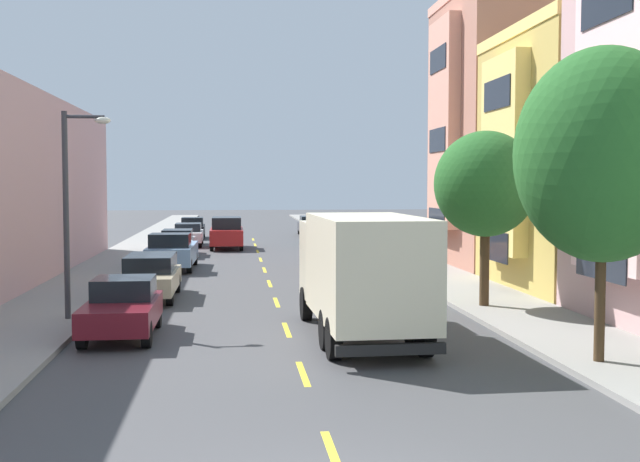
{
  "coord_description": "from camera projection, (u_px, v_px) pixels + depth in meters",
  "views": [
    {
      "loc": [
        -1.44,
        -9.29,
        3.97
      ],
      "look_at": [
        2.47,
        26.1,
        1.83
      ],
      "focal_mm": 44.58,
      "sensor_mm": 36.0,
      "label": 1
    }
  ],
  "objects": [
    {
      "name": "parked_sedan_white",
      "position": [
        188.0,
        234.0,
        50.45
      ],
      "size": [
        1.85,
        4.52,
        1.43
      ],
      "color": "silver",
      "rests_on": "ground_plane"
    },
    {
      "name": "lane_centerline_dashes",
      "position": [
        267.0,
        276.0,
        33.92
      ],
      "size": [
        0.14,
        47.2,
        0.01
      ],
      "color": "yellow",
      "rests_on": "ground_plane"
    },
    {
      "name": "street_lamp",
      "position": [
        72.0,
        197.0,
        22.31
      ],
      "size": [
        1.35,
        0.28,
        5.85
      ],
      "color": "#38383D",
      "rests_on": "sidewalk_left"
    },
    {
      "name": "street_tree_nearest",
      "position": [
        603.0,
        155.0,
        16.86
      ],
      "size": [
        3.75,
        3.75,
        6.73
      ],
      "color": "#47331E",
      "rests_on": "sidewalk_right"
    },
    {
      "name": "street_tree_second",
      "position": [
        485.0,
        184.0,
        24.7
      ],
      "size": [
        3.2,
        3.2,
        5.47
      ],
      "color": "#47331E",
      "rests_on": "sidewalk_right"
    },
    {
      "name": "ground_plane",
      "position": [
        262.0,
        263.0,
        39.38
      ],
      "size": [
        160.0,
        160.0,
        0.0
      ],
      "primitive_type": "plane",
      "color": "#424244"
    },
    {
      "name": "parked_sedan_silver",
      "position": [
        177.0,
        242.0,
        43.61
      ],
      "size": [
        1.82,
        4.51,
        1.43
      ],
      "color": "#B2B5BA",
      "rests_on": "ground_plane"
    },
    {
      "name": "parked_pickup_sky",
      "position": [
        172.0,
        252.0,
        36.48
      ],
      "size": [
        2.11,
        5.34,
        1.73
      ],
      "color": "#7A9EC6",
      "rests_on": "ground_plane"
    },
    {
      "name": "sidewalk_left",
      "position": [
        110.0,
        268.0,
        36.61
      ],
      "size": [
        3.2,
        120.0,
        0.14
      ],
      "primitive_type": "cube",
      "color": "gray",
      "rests_on": "ground_plane"
    },
    {
      "name": "parked_wagon_charcoal",
      "position": [
        311.0,
        225.0,
        60.34
      ],
      "size": [
        1.95,
        4.75,
        1.5
      ],
      "color": "#333338",
      "rests_on": "ground_plane"
    },
    {
      "name": "parked_wagon_champagne",
      "position": [
        150.0,
        275.0,
        27.33
      ],
      "size": [
        1.84,
        4.71,
        1.5
      ],
      "color": "tan",
      "rests_on": "ground_plane"
    },
    {
      "name": "townhouse_fourth_terracotta",
      "position": [
        569.0,
        135.0,
        37.9
      ],
      "size": [
        12.58,
        8.2,
        12.93
      ],
      "color": "#B27560",
      "rests_on": "ground_plane"
    },
    {
      "name": "parked_pickup_teal",
      "position": [
        322.0,
        231.0,
        51.95
      ],
      "size": [
        2.09,
        5.33,
        1.73
      ],
      "color": "#195B60",
      "rests_on": "ground_plane"
    },
    {
      "name": "delivery_box_truck",
      "position": [
        361.0,
        268.0,
        20.2
      ],
      "size": [
        2.58,
        7.41,
        3.17
      ],
      "color": "beige",
      "rests_on": "ground_plane"
    },
    {
      "name": "parked_hatchback_black",
      "position": [
        192.0,
        228.0,
        57.38
      ],
      "size": [
        1.79,
        4.02,
        1.5
      ],
      "color": "black",
      "rests_on": "ground_plane"
    },
    {
      "name": "sidewalk_right",
      "position": [
        411.0,
        265.0,
        38.17
      ],
      "size": [
        3.2,
        120.0,
        0.14
      ],
      "primitive_type": "cube",
      "color": "gray",
      "rests_on": "ground_plane"
    },
    {
      "name": "parked_pickup_orange",
      "position": [
        355.0,
        250.0,
        37.44
      ],
      "size": [
        2.15,
        5.35,
        1.73
      ],
      "color": "orange",
      "rests_on": "ground_plane"
    },
    {
      "name": "moving_red_sedan",
      "position": [
        227.0,
        233.0,
        48.15
      ],
      "size": [
        1.95,
        4.8,
        1.93
      ],
      "color": "#AD1E1E",
      "rests_on": "ground_plane"
    },
    {
      "name": "parked_hatchback_burgundy",
      "position": [
        122.0,
        308.0,
        20.51
      ],
      "size": [
        1.75,
        4.01,
        1.5
      ],
      "color": "maroon",
      "rests_on": "ground_plane"
    }
  ]
}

